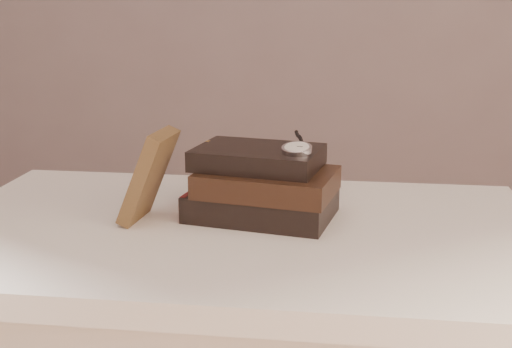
# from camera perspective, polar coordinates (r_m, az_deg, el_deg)

# --- Properties ---
(table) EXTENTS (1.00, 0.60, 0.75)m
(table) POSITION_cam_1_polar(r_m,az_deg,el_deg) (1.14, -1.65, -8.74)
(table) COLOR white
(table) RESTS_ON ground
(book_stack) EXTENTS (0.26, 0.21, 0.12)m
(book_stack) POSITION_cam_1_polar(r_m,az_deg,el_deg) (1.13, 0.57, -0.98)
(book_stack) COLOR black
(book_stack) RESTS_ON table
(journal) EXTENTS (0.09, 0.11, 0.16)m
(journal) POSITION_cam_1_polar(r_m,az_deg,el_deg) (1.12, -9.15, -0.17)
(journal) COLOR #432E1A
(journal) RESTS_ON table
(pocket_watch) EXTENTS (0.06, 0.15, 0.02)m
(pocket_watch) POSITION_cam_1_polar(r_m,az_deg,el_deg) (1.09, 3.52, 2.25)
(pocket_watch) COLOR silver
(pocket_watch) RESTS_ON book_stack
(eyeglasses) EXTENTS (0.12, 0.13, 0.05)m
(eyeglasses) POSITION_cam_1_polar(r_m,az_deg,el_deg) (1.23, -2.08, 0.88)
(eyeglasses) COLOR silver
(eyeglasses) RESTS_ON book_stack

